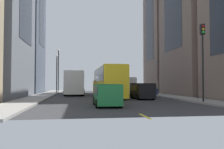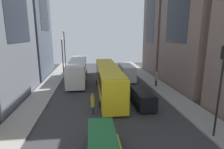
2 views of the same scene
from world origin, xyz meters
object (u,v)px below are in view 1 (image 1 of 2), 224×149
at_px(city_bus_white, 75,81).
at_px(traffic_light_near_corner, 203,48).
at_px(delivery_van_white, 126,84).
at_px(pedestrian_waiting_curb, 157,86).
at_px(pedestrian_crossing_near, 95,89).
at_px(car_black_0, 142,90).
at_px(streetcar_yellow, 108,80).
at_px(car_green_1, 107,93).

bearing_deg(city_bus_white, traffic_light_near_corner, -58.98).
bearing_deg(delivery_van_white, pedestrian_waiting_curb, -50.52).
bearing_deg(pedestrian_crossing_near, city_bus_white, -37.38).
bearing_deg(city_bus_white, delivery_van_white, -6.18).
relative_size(car_black_0, traffic_light_near_corner, 0.67).
bearing_deg(car_black_0, streetcar_yellow, 125.60).
bearing_deg(car_green_1, traffic_light_near_corner, 7.21).
height_order(delivery_van_white, pedestrian_waiting_curb, delivery_van_white).
xyz_separation_m(streetcar_yellow, car_black_0, (3.18, -4.44, -1.12)).
bearing_deg(delivery_van_white, car_green_1, -105.98).
distance_m(delivery_van_white, pedestrian_waiting_curb, 5.47).
bearing_deg(pedestrian_waiting_curb, car_black_0, 41.48).
bearing_deg(pedestrian_waiting_curb, pedestrian_crossing_near, 23.00).
bearing_deg(car_black_0, car_green_1, -122.55).
distance_m(delivery_van_white, traffic_light_near_corner, 17.78).
distance_m(pedestrian_crossing_near, traffic_light_near_corner, 10.73).
bearing_deg(car_green_1, pedestrian_waiting_curb, 58.22).
bearing_deg(car_green_1, city_bus_white, 97.85).
distance_m(delivery_van_white, car_black_0, 10.88).
relative_size(city_bus_white, pedestrian_crossing_near, 6.24).
height_order(car_green_1, pedestrian_crossing_near, pedestrian_crossing_near).
relative_size(city_bus_white, car_green_1, 3.17).
xyz_separation_m(city_bus_white, pedestrian_crossing_near, (2.16, -12.96, -0.93)).
distance_m(car_green_1, traffic_light_near_corner, 9.09).
xyz_separation_m(car_black_0, pedestrian_waiting_curb, (3.97, 6.63, 0.26)).
relative_size(car_black_0, car_green_1, 1.09).
bearing_deg(traffic_light_near_corner, city_bus_white, 121.02).
height_order(streetcar_yellow, traffic_light_near_corner, traffic_light_near_corner).
height_order(city_bus_white, delivery_van_white, city_bus_white).
height_order(pedestrian_waiting_curb, traffic_light_near_corner, traffic_light_near_corner).
bearing_deg(pedestrian_waiting_curb, streetcar_yellow, -0.57).
xyz_separation_m(delivery_van_white, car_black_0, (-0.49, -10.86, -0.51)).
xyz_separation_m(city_bus_white, car_black_0, (7.38, -11.71, -1.00)).
height_order(car_green_1, pedestrian_waiting_curb, pedestrian_waiting_curb).
xyz_separation_m(car_black_0, pedestrian_crossing_near, (-5.22, -1.25, 0.08)).
distance_m(city_bus_white, delivery_van_white, 7.94).
bearing_deg(city_bus_white, car_black_0, -57.77).
xyz_separation_m(city_bus_white, car_green_1, (2.64, -19.14, -1.05)).
bearing_deg(pedestrian_crossing_near, traffic_light_near_corner, -167.37).
bearing_deg(car_black_0, traffic_light_near_corner, -61.28).
height_order(streetcar_yellow, car_black_0, streetcar_yellow).
height_order(city_bus_white, pedestrian_waiting_curb, city_bus_white).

